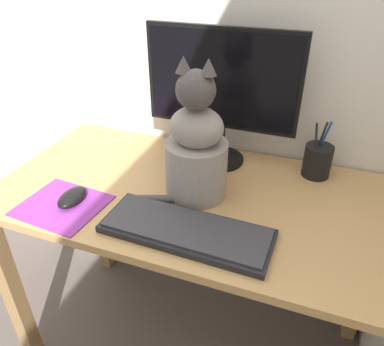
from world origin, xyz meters
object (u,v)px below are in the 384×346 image
object	(u,v)px
keyboard	(187,230)
cat	(196,148)
computer_mouse_left	(72,197)
pen_cup	(317,160)
monitor	(221,89)

from	to	relation	value
keyboard	cat	size ratio (longest dim) A/B	1.10
keyboard	computer_mouse_left	distance (m)	0.35
computer_mouse_left	cat	bearing A→B (deg)	28.98
keyboard	cat	world-z (taller)	cat
computer_mouse_left	pen_cup	bearing A→B (deg)	32.03
keyboard	computer_mouse_left	xyz separation A→B (m)	(-0.35, 0.01, 0.01)
monitor	computer_mouse_left	bearing A→B (deg)	-129.83
computer_mouse_left	cat	distance (m)	0.38
monitor	pen_cup	world-z (taller)	monitor
keyboard	pen_cup	world-z (taller)	pen_cup
keyboard	cat	xyz separation A→B (m)	(-0.04, 0.18, 0.14)
pen_cup	keyboard	bearing A→B (deg)	-124.72
keyboard	computer_mouse_left	size ratio (longest dim) A/B	4.12
monitor	keyboard	size ratio (longest dim) A/B	1.09
computer_mouse_left	keyboard	bearing A→B (deg)	-1.78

